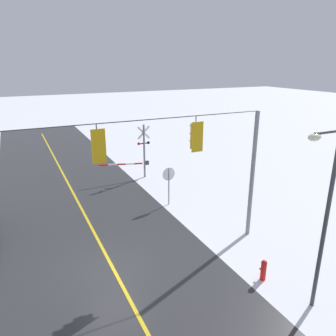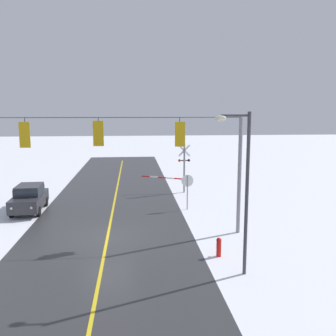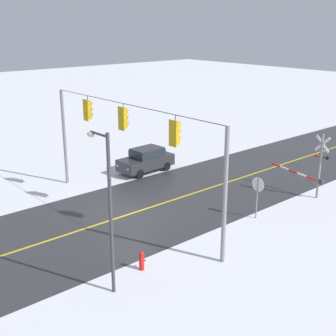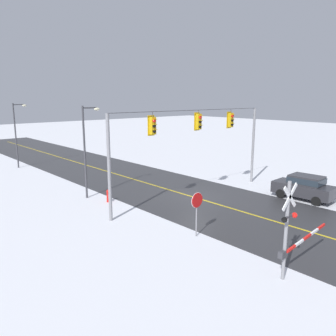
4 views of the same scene
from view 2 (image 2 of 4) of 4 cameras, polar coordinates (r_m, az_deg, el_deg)
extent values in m
plane|color=white|center=(19.92, -9.32, -10.41)|extent=(160.00, 160.00, 0.00)
cube|color=#303033|center=(14.40, -10.94, -18.25)|extent=(9.00, 80.00, 0.01)
cube|color=gold|center=(14.40, -10.95, -18.23)|extent=(0.14, 72.00, 0.01)
cylinder|color=gray|center=(19.89, 11.00, -1.25)|extent=(0.20, 0.20, 6.20)
cylinder|color=#38383D|center=(18.82, -9.80, 7.72)|extent=(14.00, 0.04, 0.04)
cylinder|color=#38383D|center=(18.93, 1.83, 7.37)|extent=(0.04, 0.04, 0.31)
cube|color=#C6990F|center=(18.96, 1.82, 5.28)|extent=(0.34, 0.28, 1.08)
cube|color=#C6990F|center=(18.80, 1.88, 5.25)|extent=(0.52, 0.03, 1.26)
sphere|color=red|center=(19.09, 1.76, 6.26)|extent=(0.24, 0.24, 0.24)
cube|color=#C6990F|center=(19.16, 1.74, 6.52)|extent=(0.26, 0.16, 0.03)
sphere|color=black|center=(19.11, 1.76, 5.30)|extent=(0.24, 0.24, 0.24)
cube|color=#C6990F|center=(19.17, 1.73, 5.57)|extent=(0.26, 0.16, 0.03)
sphere|color=black|center=(19.13, 1.76, 4.35)|extent=(0.24, 0.24, 0.24)
cube|color=#C6990F|center=(19.19, 1.73, 4.61)|extent=(0.26, 0.16, 0.03)
cylinder|color=#38383D|center=(18.85, -10.75, 7.31)|extent=(0.04, 0.04, 0.25)
cube|color=#C6990F|center=(18.88, -10.69, 5.30)|extent=(0.34, 0.28, 1.08)
cube|color=#C6990F|center=(18.72, -10.73, 5.27)|extent=(0.52, 0.03, 1.26)
sphere|color=red|center=(19.01, -10.68, 6.29)|extent=(0.24, 0.24, 0.24)
cube|color=#C6990F|center=(19.08, -10.67, 6.55)|extent=(0.26, 0.16, 0.03)
sphere|color=black|center=(19.03, -10.65, 5.33)|extent=(0.24, 0.24, 0.24)
cube|color=#C6990F|center=(19.09, -10.64, 5.59)|extent=(0.26, 0.16, 0.03)
sphere|color=black|center=(19.05, -10.62, 4.37)|extent=(0.24, 0.24, 0.24)
cube|color=#C6990F|center=(19.11, -10.61, 4.63)|extent=(0.26, 0.16, 0.03)
cylinder|color=#38383D|center=(19.50, -21.30, 6.85)|extent=(0.04, 0.04, 0.30)
cube|color=#C6990F|center=(19.52, -21.18, 4.83)|extent=(0.34, 0.28, 1.08)
cube|color=#C6990F|center=(19.37, -21.31, 4.80)|extent=(0.52, 0.03, 1.26)
sphere|color=red|center=(19.65, -21.12, 5.79)|extent=(0.24, 0.24, 0.24)
cube|color=#C6990F|center=(19.72, -21.08, 6.05)|extent=(0.26, 0.16, 0.03)
sphere|color=black|center=(19.67, -21.07, 4.86)|extent=(0.24, 0.24, 0.24)
cube|color=#C6990F|center=(19.73, -21.03, 5.12)|extent=(0.26, 0.16, 0.03)
sphere|color=black|center=(19.69, -21.02, 3.93)|extent=(0.24, 0.24, 0.24)
cube|color=#C6990F|center=(19.75, -20.98, 4.19)|extent=(0.26, 0.16, 0.03)
cylinder|color=gray|center=(24.55, 3.01, -3.83)|extent=(0.07, 0.07, 2.30)
cylinder|color=#B71414|center=(24.43, 3.01, -1.98)|extent=(0.76, 0.03, 0.76)
cylinder|color=white|center=(24.41, 3.02, -1.99)|extent=(0.80, 0.02, 0.80)
cylinder|color=gray|center=(29.56, 2.53, 0.01)|extent=(0.14, 0.14, 4.00)
cube|color=white|center=(29.43, 2.54, 2.72)|extent=(0.98, 0.04, 0.98)
cube|color=white|center=(29.43, 2.54, 2.72)|extent=(0.98, 0.04, 0.98)
cube|color=#38383D|center=(29.51, 2.53, 1.17)|extent=(0.80, 0.06, 0.08)
sphere|color=black|center=(29.63, 3.24, 1.19)|extent=(0.22, 0.22, 0.22)
sphere|color=red|center=(29.52, 1.78, 1.18)|extent=(0.22, 0.22, 0.22)
cube|color=red|center=(29.64, 1.55, -1.67)|extent=(0.66, 0.08, 0.16)
cube|color=white|center=(29.55, 0.30, -1.57)|extent=(0.66, 0.08, 0.16)
cube|color=red|center=(29.49, -0.96, -1.48)|extent=(0.66, 0.08, 0.16)
cube|color=white|center=(29.43, -2.22, -1.38)|extent=(0.66, 0.08, 0.16)
cube|color=red|center=(29.39, -3.49, -1.28)|extent=(0.66, 0.08, 0.16)
cube|color=#38383D|center=(29.73, 2.87, -1.70)|extent=(0.28, 0.20, 0.28)
cube|color=#2D2D33|center=(25.79, -20.68, -4.76)|extent=(1.94, 4.18, 0.80)
cube|color=#2D2D33|center=(25.78, -20.69, -3.17)|extent=(1.59, 2.20, 0.64)
cube|color=#232D38|center=(25.78, -20.69, -3.17)|extent=(1.63, 2.28, 0.40)
sphere|color=#EFEACC|center=(23.69, -20.40, -5.80)|extent=(0.16, 0.16, 0.16)
sphere|color=#EFEACC|center=(23.96, -23.09, -5.79)|extent=(0.16, 0.16, 0.16)
cylinder|color=black|center=(24.51, -19.43, -6.35)|extent=(0.25, 0.65, 0.64)
cylinder|color=black|center=(24.88, -23.06, -6.34)|extent=(0.25, 0.65, 0.64)
cylinder|color=black|center=(26.93, -18.38, -4.96)|extent=(0.25, 0.65, 0.64)
cylinder|color=black|center=(27.27, -21.70, -4.97)|extent=(0.25, 0.65, 0.64)
cylinder|color=#38383D|center=(14.77, 12.10, -4.17)|extent=(0.14, 0.14, 6.50)
cylinder|color=#38383D|center=(14.24, 10.37, 8.00)|extent=(1.10, 0.09, 0.09)
ellipsoid|color=beige|center=(14.11, 8.19, 7.64)|extent=(0.44, 0.28, 0.22)
cylinder|color=red|center=(17.19, 7.87, -12.30)|extent=(0.22, 0.22, 0.70)
sphere|color=red|center=(17.05, 7.90, -11.01)|extent=(0.24, 0.24, 0.24)
cylinder|color=red|center=(17.31, 7.76, -12.03)|extent=(0.09, 0.10, 0.09)
camera|label=1|loc=(8.79, -37.22, 18.72)|focal=34.55mm
camera|label=3|loc=(18.88, 70.97, 14.45)|focal=48.88mm
camera|label=4|loc=(38.45, 18.83, 9.16)|focal=36.41mm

